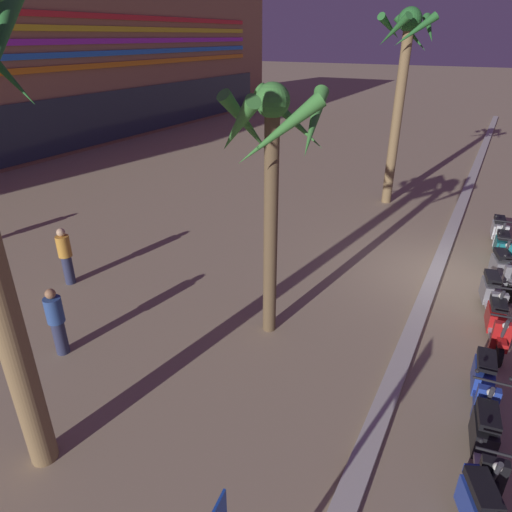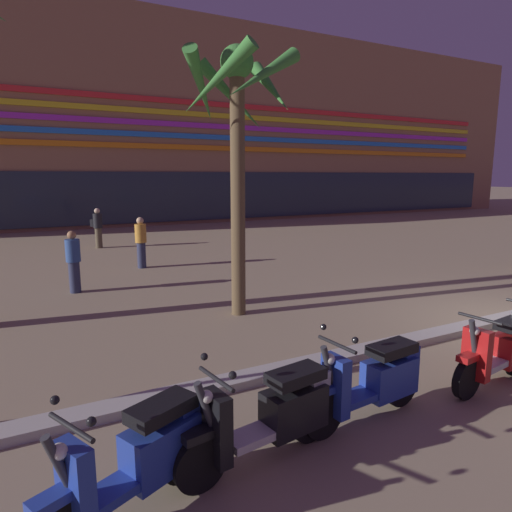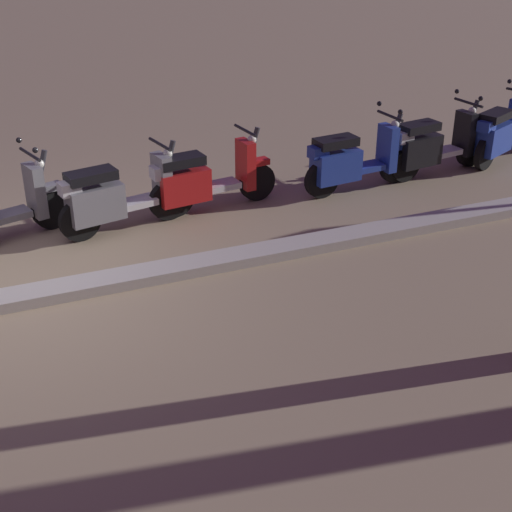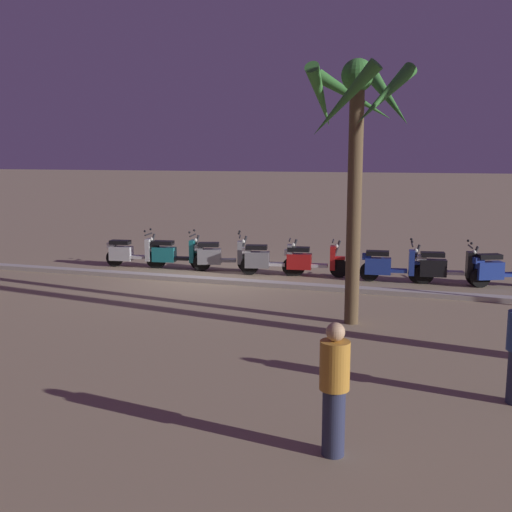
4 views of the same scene
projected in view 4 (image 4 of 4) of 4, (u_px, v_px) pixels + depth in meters
ground_plane at (207, 279)px, 16.71m from camera, size 200.00×200.00×0.00m
curb_strip at (202, 279)px, 16.38m from camera, size 60.00×0.36×0.12m
scooter_blue_tail_end at (498, 269)px, 15.68m from camera, size 1.61×0.88×1.17m
scooter_black_mid_rear at (444, 267)px, 15.98m from camera, size 1.83×0.62×1.17m
scooter_blue_second_in_line at (388, 265)px, 16.28m from camera, size 1.79×0.56×1.17m
scooter_red_last_in_row at (310, 261)px, 17.02m from camera, size 1.85×0.61×1.04m
scooter_grey_far_back at (267, 259)px, 17.21m from camera, size 1.82×0.69×1.04m
scooter_grey_mid_centre at (219, 256)px, 17.82m from camera, size 1.77×0.78×1.17m
scooter_teal_mid_front at (173, 254)px, 18.18m from camera, size 1.81×0.58×1.17m
scooter_silver_gap_after_mid at (130, 253)px, 18.44m from camera, size 1.81×0.57×1.17m
palm_tree_far_corner at (357, 126)px, 11.76m from camera, size 2.12×2.24×5.18m
pedestrian_window_shopping at (334, 387)px, 6.84m from camera, size 0.34×0.34×1.56m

